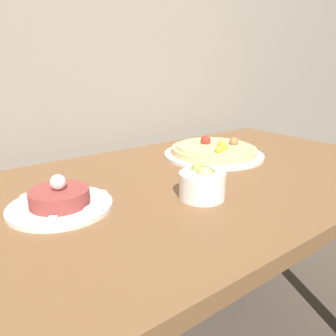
# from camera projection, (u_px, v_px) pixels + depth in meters

# --- Properties ---
(dining_table) EXTENTS (1.46, 0.74, 0.76)m
(dining_table) POSITION_uv_depth(u_px,v_px,m) (175.00, 216.00, 0.88)
(dining_table) COLOR brown
(dining_table) RESTS_ON ground_plane
(pizza_plate) EXTENTS (0.33, 0.33, 0.06)m
(pizza_plate) POSITION_uv_depth(u_px,v_px,m) (214.00, 151.00, 1.08)
(pizza_plate) COLOR silver
(pizza_plate) RESTS_ON dining_table
(tartare_plate) EXTENTS (0.22, 0.22, 0.08)m
(tartare_plate) POSITION_uv_depth(u_px,v_px,m) (60.00, 201.00, 0.69)
(tartare_plate) COLOR silver
(tartare_plate) RESTS_ON dining_table
(small_bowl) EXTENTS (0.10, 0.10, 0.08)m
(small_bowl) POSITION_uv_depth(u_px,v_px,m) (202.00, 182.00, 0.74)
(small_bowl) COLOR white
(small_bowl) RESTS_ON dining_table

